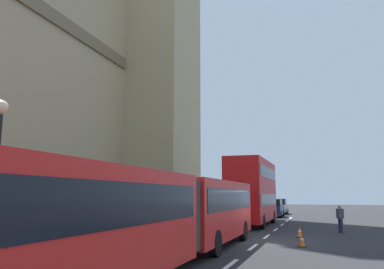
{
  "coord_description": "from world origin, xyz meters",
  "views": [
    {
      "loc": [
        -19.91,
        -2.97,
        2.29
      ],
      "look_at": [
        3.66,
        4.85,
        6.22
      ],
      "focal_mm": 35.91,
      "sensor_mm": 36.0,
      "label": 1
    }
  ],
  "objects_px": {
    "sedan_trailing": "(279,207)",
    "traffic_cone_middle": "(300,232)",
    "pedestrian_near_cones": "(340,218)",
    "traffic_cone_west": "(302,240)",
    "double_decker_bus": "(253,190)",
    "articulated_bus": "(165,211)",
    "sedan_lead": "(274,208)"
  },
  "relations": [
    {
      "from": "traffic_cone_west",
      "to": "pedestrian_near_cones",
      "type": "height_order",
      "value": "pedestrian_near_cones"
    },
    {
      "from": "sedan_trailing",
      "to": "traffic_cone_middle",
      "type": "xyz_separation_m",
      "value": [
        -25.98,
        -3.66,
        -0.63
      ]
    },
    {
      "from": "double_decker_bus",
      "to": "sedan_trailing",
      "type": "distance_m",
      "value": 18.63
    },
    {
      "from": "articulated_bus",
      "to": "sedan_trailing",
      "type": "height_order",
      "value": "articulated_bus"
    },
    {
      "from": "articulated_bus",
      "to": "sedan_lead",
      "type": "distance_m",
      "value": 29.59
    },
    {
      "from": "double_decker_bus",
      "to": "articulated_bus",
      "type": "bearing_deg",
      "value": -179.99
    },
    {
      "from": "articulated_bus",
      "to": "pedestrian_near_cones",
      "type": "distance_m",
      "value": 15.11
    },
    {
      "from": "articulated_bus",
      "to": "pedestrian_near_cones",
      "type": "bearing_deg",
      "value": -23.64
    },
    {
      "from": "traffic_cone_middle",
      "to": "pedestrian_near_cones",
      "type": "xyz_separation_m",
      "value": [
        3.52,
        -2.28,
        0.63
      ]
    },
    {
      "from": "traffic_cone_middle",
      "to": "pedestrian_near_cones",
      "type": "height_order",
      "value": "pedestrian_near_cones"
    },
    {
      "from": "traffic_cone_west",
      "to": "pedestrian_near_cones",
      "type": "bearing_deg",
      "value": -14.72
    },
    {
      "from": "double_decker_bus",
      "to": "pedestrian_near_cones",
      "type": "height_order",
      "value": "double_decker_bus"
    },
    {
      "from": "double_decker_bus",
      "to": "sedan_lead",
      "type": "xyz_separation_m",
      "value": [
        11.83,
        -0.2,
        -1.8
      ]
    },
    {
      "from": "articulated_bus",
      "to": "pedestrian_near_cones",
      "type": "xyz_separation_m",
      "value": [
        13.82,
        -6.05,
        -0.83
      ]
    },
    {
      "from": "traffic_cone_west",
      "to": "sedan_lead",
      "type": "bearing_deg",
      "value": 9.4
    },
    {
      "from": "double_decker_bus",
      "to": "traffic_cone_west",
      "type": "relative_size",
      "value": 16.7
    },
    {
      "from": "traffic_cone_west",
      "to": "traffic_cone_middle",
      "type": "height_order",
      "value": "same"
    },
    {
      "from": "traffic_cone_west",
      "to": "double_decker_bus",
      "type": "bearing_deg",
      "value": 19.49
    },
    {
      "from": "pedestrian_near_cones",
      "to": "traffic_cone_middle",
      "type": "bearing_deg",
      "value": 147.06
    },
    {
      "from": "traffic_cone_west",
      "to": "traffic_cone_middle",
      "type": "xyz_separation_m",
      "value": [
        4.05,
        0.29,
        0.0
      ]
    },
    {
      "from": "traffic_cone_middle",
      "to": "sedan_lead",
      "type": "bearing_deg",
      "value": 10.49
    },
    {
      "from": "articulated_bus",
      "to": "sedan_lead",
      "type": "xyz_separation_m",
      "value": [
        29.58,
        -0.2,
        -0.83
      ]
    },
    {
      "from": "articulated_bus",
      "to": "sedan_trailing",
      "type": "bearing_deg",
      "value": -0.17
    },
    {
      "from": "sedan_trailing",
      "to": "pedestrian_near_cones",
      "type": "distance_m",
      "value": 23.24
    },
    {
      "from": "sedan_trailing",
      "to": "double_decker_bus",
      "type": "bearing_deg",
      "value": 179.65
    },
    {
      "from": "double_decker_bus",
      "to": "traffic_cone_west",
      "type": "bearing_deg",
      "value": -160.51
    },
    {
      "from": "sedan_lead",
      "to": "traffic_cone_west",
      "type": "bearing_deg",
      "value": -170.6
    },
    {
      "from": "sedan_trailing",
      "to": "traffic_cone_middle",
      "type": "height_order",
      "value": "sedan_trailing"
    },
    {
      "from": "sedan_lead",
      "to": "traffic_cone_middle",
      "type": "distance_m",
      "value": 19.61
    },
    {
      "from": "traffic_cone_west",
      "to": "pedestrian_near_cones",
      "type": "xyz_separation_m",
      "value": [
        7.56,
        -1.99,
        0.63
      ]
    },
    {
      "from": "articulated_bus",
      "to": "double_decker_bus",
      "type": "relative_size",
      "value": 1.94
    },
    {
      "from": "articulated_bus",
      "to": "traffic_cone_west",
      "type": "relative_size",
      "value": 32.41
    }
  ]
}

